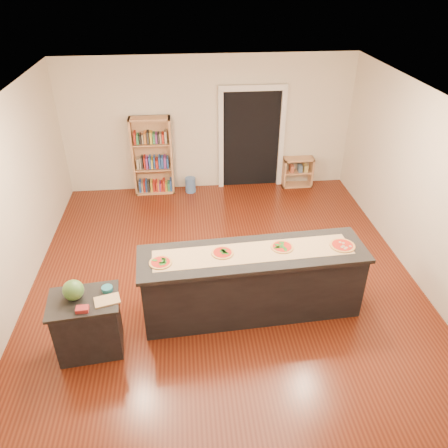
{
  "coord_description": "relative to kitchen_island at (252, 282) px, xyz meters",
  "views": [
    {
      "loc": [
        -0.53,
        -5.27,
        4.38
      ],
      "look_at": [
        0.0,
        0.2,
        1.0
      ],
      "focal_mm": 35.0,
      "sensor_mm": 36.0,
      "label": 1
    }
  ],
  "objects": [
    {
      "name": "room",
      "position": [
        -0.32,
        0.59,
        0.89
      ],
      "size": [
        6.0,
        7.0,
        2.8
      ],
      "color": "beige",
      "rests_on": "ground"
    },
    {
      "name": "doorway",
      "position": [
        0.58,
        4.05,
        0.69
      ],
      "size": [
        1.4,
        0.09,
        2.21
      ],
      "color": "black",
      "rests_on": "room"
    },
    {
      "name": "kitchen_island",
      "position": [
        0.0,
        0.0,
        0.0
      ],
      "size": [
        3.08,
        0.83,
        1.01
      ],
      "rotation": [
        0.0,
        0.0,
        0.06
      ],
      "color": "black",
      "rests_on": "ground"
    },
    {
      "name": "side_counter",
      "position": [
        -2.16,
        -0.52,
        -0.09
      ],
      "size": [
        0.85,
        0.62,
        0.84
      ],
      "rotation": [
        0.0,
        0.0,
        0.11
      ],
      "color": "black",
      "rests_on": "ground"
    },
    {
      "name": "bookshelf",
      "position": [
        -1.51,
        3.89,
        0.32
      ],
      "size": [
        0.83,
        0.29,
        1.65
      ],
      "primitive_type": "cube",
      "color": "tan",
      "rests_on": "ground"
    },
    {
      "name": "low_shelf",
      "position": [
        1.61,
        3.9,
        -0.18
      ],
      "size": [
        0.66,
        0.28,
        0.66
      ],
      "primitive_type": "cube",
      "color": "tan",
      "rests_on": "ground"
    },
    {
      "name": "waste_bin",
      "position": [
        -0.75,
        3.83,
        -0.35
      ],
      "size": [
        0.22,
        0.22,
        0.32
      ],
      "primitive_type": "cylinder",
      "color": "#496CA3",
      "rests_on": "ground"
    },
    {
      "name": "kraft_paper",
      "position": [
        -0.0,
        0.01,
        0.51
      ],
      "size": [
        2.69,
        0.64,
        0.0
      ],
      "primitive_type": "cube",
      "rotation": [
        0.0,
        0.0,
        0.06
      ],
      "color": "tan",
      "rests_on": "kitchen_island"
    },
    {
      "name": "watermelon",
      "position": [
        -2.26,
        -0.49,
        0.45
      ],
      "size": [
        0.25,
        0.25,
        0.25
      ],
      "primitive_type": "sphere",
      "color": "#144214",
      "rests_on": "side_counter"
    },
    {
      "name": "cutting_board",
      "position": [
        -1.86,
        -0.58,
        0.34
      ],
      "size": [
        0.34,
        0.27,
        0.02
      ],
      "primitive_type": "cube",
      "rotation": [
        0.0,
        0.0,
        0.26
      ],
      "color": "tan",
      "rests_on": "side_counter"
    },
    {
      "name": "package_red",
      "position": [
        -2.13,
        -0.72,
        0.35
      ],
      "size": [
        0.15,
        0.11,
        0.05
      ],
      "primitive_type": "cube",
      "rotation": [
        0.0,
        0.0,
        0.04
      ],
      "color": "maroon",
      "rests_on": "side_counter"
    },
    {
      "name": "package_teal",
      "position": [
        -1.89,
        -0.38,
        0.35
      ],
      "size": [
        0.14,
        0.14,
        0.05
      ],
      "primitive_type": "cylinder",
      "color": "#195966",
      "rests_on": "side_counter"
    },
    {
      "name": "pizza_a",
      "position": [
        -1.22,
        -0.12,
        0.52
      ],
      "size": [
        0.31,
        0.31,
        0.02
      ],
      "color": "#B58C45",
      "rests_on": "kitchen_island"
    },
    {
      "name": "pizza_b",
      "position": [
        -0.41,
        0.02,
        0.52
      ],
      "size": [
        0.29,
        0.29,
        0.02
      ],
      "color": "#B58C45",
      "rests_on": "kitchen_island"
    },
    {
      "name": "pizza_c",
      "position": [
        0.41,
        0.08,
        0.52
      ],
      "size": [
        0.32,
        0.32,
        0.02
      ],
      "color": "#B58C45",
      "rests_on": "kitchen_island"
    },
    {
      "name": "pizza_d",
      "position": [
        1.23,
        0.03,
        0.52
      ],
      "size": [
        0.33,
        0.33,
        0.02
      ],
      "color": "#B58C45",
      "rests_on": "kitchen_island"
    }
  ]
}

